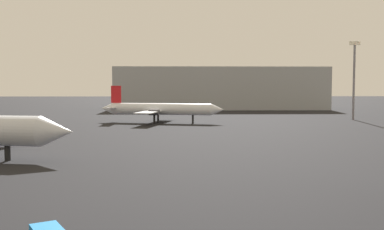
# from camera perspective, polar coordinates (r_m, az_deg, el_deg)

# --- Properties ---
(airplane_far_left) EXTENTS (26.64, 19.47, 7.84)m
(airplane_far_left) POSITION_cam_1_polar(r_m,az_deg,el_deg) (96.57, -4.02, 0.75)
(airplane_far_left) COLOR silver
(airplane_far_left) RESTS_ON ground_plane
(light_mast_right) EXTENTS (2.40, 0.50, 17.88)m
(light_mast_right) POSITION_cam_1_polar(r_m,az_deg,el_deg) (110.99, 19.58, 4.69)
(light_mast_right) COLOR slate
(light_mast_right) RESTS_ON ground_plane
(terminal_building) EXTENTS (68.62, 18.28, 13.70)m
(terminal_building) POSITION_cam_1_polar(r_m,az_deg,el_deg) (151.60, 3.53, 3.36)
(terminal_building) COLOR #999EA3
(terminal_building) RESTS_ON ground_plane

